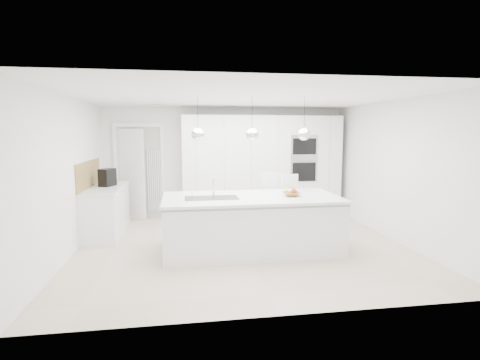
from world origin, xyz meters
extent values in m
plane|color=#C2B299|center=(0.00, 0.00, 0.00)|extent=(5.50, 5.50, 0.00)
plane|color=white|center=(0.00, 2.50, 1.25)|extent=(5.50, 0.00, 5.50)
plane|color=white|center=(-2.75, 0.00, 1.25)|extent=(0.00, 5.00, 5.00)
plane|color=white|center=(0.00, 0.00, 2.50)|extent=(5.50, 5.50, 0.00)
cube|color=white|center=(0.80, 2.20, 1.15)|extent=(3.60, 0.60, 2.30)
cube|color=white|center=(-2.20, 2.42, 1.00)|extent=(0.76, 0.38, 2.00)
cube|color=white|center=(-2.45, 1.20, 0.43)|extent=(0.60, 1.80, 0.86)
cube|color=white|center=(-2.45, 1.20, 0.88)|extent=(0.62, 1.82, 0.04)
cube|color=olive|center=(-2.74, 1.20, 1.15)|extent=(0.02, 1.80, 0.50)
cube|color=white|center=(0.10, -0.30, 0.43)|extent=(2.80, 1.20, 0.86)
cube|color=white|center=(0.10, -0.25, 0.88)|extent=(2.84, 1.40, 0.04)
cylinder|color=white|center=(-0.50, -0.10, 1.05)|extent=(0.02, 0.02, 0.30)
sphere|color=white|center=(-0.75, -0.30, 1.90)|extent=(0.20, 0.20, 0.20)
sphere|color=white|center=(0.10, -0.30, 1.90)|extent=(0.20, 0.20, 0.20)
sphere|color=white|center=(0.95, -0.30, 1.90)|extent=(0.20, 0.20, 0.20)
imported|color=olive|center=(0.75, -0.33, 0.93)|extent=(0.28, 0.28, 0.07)
cube|color=black|center=(-2.43, 1.32, 1.07)|extent=(0.32, 0.37, 0.34)
sphere|color=red|center=(0.81, -0.31, 0.97)|extent=(0.08, 0.08, 0.08)
sphere|color=red|center=(0.78, -0.33, 0.97)|extent=(0.09, 0.09, 0.09)
torus|color=yellow|center=(0.73, -0.33, 1.01)|extent=(0.22, 0.16, 0.19)
camera|label=1|loc=(-1.00, -6.13, 1.93)|focal=28.00mm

